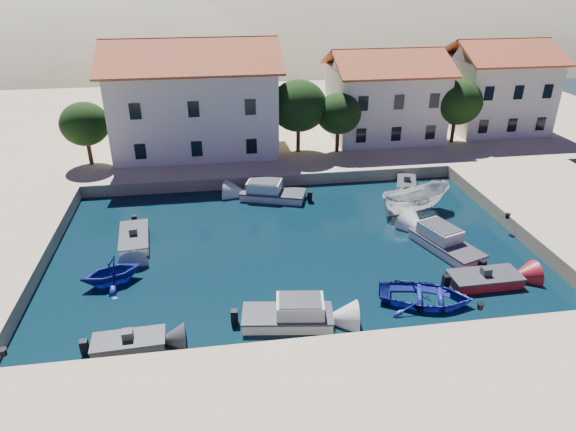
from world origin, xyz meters
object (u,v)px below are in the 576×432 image
object	(u,v)px
building_mid	(385,93)
boat_east	(414,211)
building_right	(497,84)
cabin_cruiser_south	(288,315)
cabin_cruiser_east	(446,244)
rowboat_south	(425,302)
building_left	(194,94)

from	to	relation	value
building_mid	boat_east	distance (m)	16.13
building_right	building_mid	bearing A→B (deg)	-175.24
building_mid	boat_east	size ratio (longest dim) A/B	1.88
cabin_cruiser_south	cabin_cruiser_east	size ratio (longest dim) A/B	0.89
cabin_cruiser_south	rowboat_south	bearing A→B (deg)	12.89
rowboat_south	building_mid	bearing A→B (deg)	6.39
rowboat_south	boat_east	distance (m)	11.39
building_left	building_right	xyz separation A→B (m)	(30.00, 2.00, -0.46)
cabin_cruiser_east	rowboat_south	bearing A→B (deg)	126.61
building_left	cabin_cruiser_east	bearing A→B (deg)	-51.79
cabin_cruiser_south	rowboat_south	size ratio (longest dim) A/B	0.96
cabin_cruiser_south	boat_east	distance (m)	16.03
building_left	rowboat_south	distance (m)	28.36
building_left	building_right	distance (m)	30.07
building_mid	rowboat_south	bearing A→B (deg)	-102.66
boat_east	building_left	bearing A→B (deg)	34.45
building_right	boat_east	xyz separation A→B (m)	(-14.29, -16.09, -5.47)
building_left	rowboat_south	xyz separation A→B (m)	(12.18, -24.92, -5.94)
building_left	building_mid	bearing A→B (deg)	3.18
cabin_cruiser_south	cabin_cruiser_east	xyz separation A→B (m)	(11.07, 5.75, -0.00)
cabin_cruiser_south	boat_east	xyz separation A→B (m)	(11.16, 11.50, -0.48)
building_left	boat_east	size ratio (longest dim) A/B	2.64
building_right	cabin_cruiser_east	bearing A→B (deg)	-123.37
building_mid	cabin_cruiser_south	xyz separation A→B (m)	(-13.45, -26.59, -4.75)
building_mid	boat_east	bearing A→B (deg)	-98.62
building_right	cabin_cruiser_east	distance (m)	26.62
rowboat_south	cabin_cruiser_east	world-z (taller)	cabin_cruiser_east
building_left	cabin_cruiser_south	distance (m)	26.56
building_left	cabin_cruiser_east	xyz separation A→B (m)	(15.62, -19.84, -5.46)
building_right	rowboat_south	xyz separation A→B (m)	(-17.82, -26.92, -5.47)
building_right	cabin_cruiser_east	size ratio (longest dim) A/B	1.75
building_mid	building_right	size ratio (longest dim) A/B	1.11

